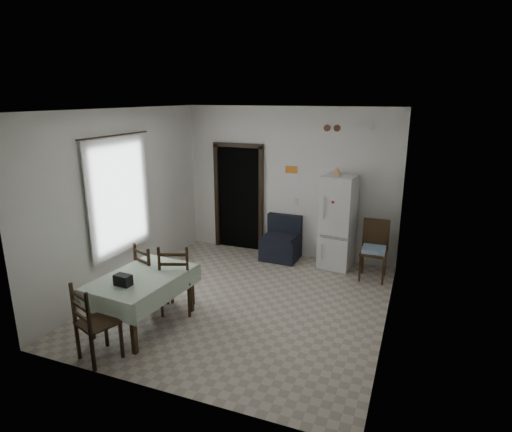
{
  "coord_description": "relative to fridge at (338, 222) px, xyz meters",
  "views": [
    {
      "loc": [
        2.37,
        -5.55,
        3.08
      ],
      "look_at": [
        0.0,
        0.5,
        1.25
      ],
      "focal_mm": 30.0,
      "sensor_mm": 36.0,
      "label": 1
    }
  ],
  "objects": [
    {
      "name": "calendar",
      "position": [
        -0.99,
        0.31,
        0.76
      ],
      "size": [
        0.28,
        0.02,
        0.4
      ],
      "primitive_type": "cube",
      "color": "white",
      "rests_on": "ground"
    },
    {
      "name": "vent_right",
      "position": [
        -0.16,
        0.3,
        1.66
      ],
      "size": [
        0.12,
        0.03,
        0.12
      ],
      "primitive_type": "cylinder",
      "rotation": [
        1.57,
        0.0,
        0.0
      ],
      "color": "#523321",
      "rests_on": "ground"
    },
    {
      "name": "ceiling",
      "position": [
        -1.04,
        -1.93,
        2.04
      ],
      "size": [
        4.2,
        4.5,
        0.02
      ],
      "primitive_type": null,
      "color": "white",
      "rests_on": "ground"
    },
    {
      "name": "calendar_image",
      "position": [
        -0.99,
        0.3,
        0.86
      ],
      "size": [
        0.24,
        0.01,
        0.14
      ],
      "primitive_type": "cube",
      "color": "orange",
      "rests_on": "ground"
    },
    {
      "name": "corner_chair",
      "position": [
        0.7,
        -0.33,
        -0.35
      ],
      "size": [
        0.45,
        0.45,
        1.03
      ],
      "primitive_type": null,
      "rotation": [
        0.0,
        0.0,
        0.01
      ],
      "color": "black",
      "rests_on": "ground"
    },
    {
      "name": "doorway",
      "position": [
        -2.09,
        0.52,
        0.2
      ],
      "size": [
        1.06,
        0.52,
        2.22
      ],
      "color": "black",
      "rests_on": "ground"
    },
    {
      "name": "wall_left",
      "position": [
        -3.14,
        -1.93,
        0.59
      ],
      "size": [
        0.02,
        4.5,
        2.9
      ],
      "primitive_type": null,
      "color": "silver",
      "rests_on": "ground"
    },
    {
      "name": "window_recess",
      "position": [
        -3.19,
        -2.13,
        0.69
      ],
      "size": [
        0.1,
        1.2,
        1.6
      ],
      "primitive_type": "cube",
      "color": "silver",
      "rests_on": "ground"
    },
    {
      "name": "dining_chair_far_left",
      "position": [
        -2.28,
        -2.49,
        -0.37
      ],
      "size": [
        0.55,
        0.55,
        0.99
      ],
      "primitive_type": null,
      "rotation": [
        0.0,
        0.0,
        2.76
      ],
      "color": "black",
      "rests_on": "ground"
    },
    {
      "name": "dining_chair_near_head",
      "position": [
        -2.08,
        -3.93,
        -0.36
      ],
      "size": [
        0.55,
        0.55,
        1.0
      ],
      "primitive_type": null,
      "rotation": [
        0.0,
        0.0,
        2.78
      ],
      "color": "black",
      "rests_on": "ground"
    },
    {
      "name": "dining_table",
      "position": [
        -2.07,
        -3.06,
        -0.5
      ],
      "size": [
        1.04,
        1.48,
        0.73
      ],
      "primitive_type": null,
      "rotation": [
        0.0,
        0.0,
        -0.09
      ],
      "color": "#AFC6A9",
      "rests_on": "ground"
    },
    {
      "name": "wall_front",
      "position": [
        -1.04,
        -4.18,
        0.59
      ],
      "size": [
        4.2,
        0.02,
        2.9
      ],
      "primitive_type": null,
      "color": "silver",
      "rests_on": "ground"
    },
    {
      "name": "light_switch",
      "position": [
        -0.89,
        0.31,
        0.24
      ],
      "size": [
        0.08,
        0.02,
        0.12
      ],
      "primitive_type": "cube",
      "color": "beige",
      "rests_on": "ground"
    },
    {
      "name": "dining_chair_far_right",
      "position": [
        -1.84,
        -2.54,
        -0.33
      ],
      "size": [
        0.59,
        0.59,
        1.06
      ],
      "primitive_type": null,
      "rotation": [
        0.0,
        0.0,
        3.51
      ],
      "color": "black",
      "rests_on": "ground"
    },
    {
      "name": "wall_right",
      "position": [
        1.06,
        -1.93,
        0.59
      ],
      "size": [
        0.02,
        4.5,
        2.9
      ],
      "primitive_type": null,
      "color": "silver",
      "rests_on": "ground"
    },
    {
      "name": "curtain",
      "position": [
        -3.08,
        -2.13,
        0.69
      ],
      "size": [
        0.02,
        1.45,
        1.85
      ],
      "primitive_type": "cube",
      "color": "silver",
      "rests_on": "ground"
    },
    {
      "name": "emergency_light",
      "position": [
        0.31,
        0.28,
        1.69
      ],
      "size": [
        0.25,
        0.07,
        0.09
      ],
      "primitive_type": "cube",
      "color": "white",
      "rests_on": "ground"
    },
    {
      "name": "navy_seat",
      "position": [
        -1.08,
        0.0,
        -0.45
      ],
      "size": [
        0.71,
        0.69,
        0.83
      ],
      "primitive_type": null,
      "rotation": [
        0.0,
        0.0,
        -0.03
      ],
      "color": "black",
      "rests_on": "ground"
    },
    {
      "name": "black_bag",
      "position": [
        -2.1,
        -3.4,
        -0.06
      ],
      "size": [
        0.23,
        0.15,
        0.14
      ],
      "primitive_type": "cube",
      "rotation": [
        0.0,
        0.0,
        -0.07
      ],
      "color": "black",
      "rests_on": "dining_table"
    },
    {
      "name": "tan_cone",
      "position": [
        -0.04,
        -0.08,
        0.94
      ],
      "size": [
        0.2,
        0.2,
        0.16
      ],
      "primitive_type": "cone",
      "rotation": [
        0.0,
        0.0,
        0.01
      ],
      "color": "tan",
      "rests_on": "fridge"
    },
    {
      "name": "vent_left",
      "position": [
        -0.34,
        0.3,
        1.66
      ],
      "size": [
        0.12,
        0.03,
        0.12
      ],
      "primitive_type": "cylinder",
      "rotation": [
        1.57,
        0.0,
        0.0
      ],
      "color": "#523321",
      "rests_on": "ground"
    },
    {
      "name": "wall_back",
      "position": [
        -1.04,
        0.32,
        0.59
      ],
      "size": [
        4.2,
        0.02,
        2.9
      ],
      "primitive_type": null,
      "color": "silver",
      "rests_on": "ground"
    },
    {
      "name": "fridge",
      "position": [
        0.0,
        0.0,
        0.0
      ],
      "size": [
        0.63,
        0.63,
        1.73
      ],
      "primitive_type": null,
      "rotation": [
        0.0,
        0.0,
        -0.13
      ],
      "color": "silver",
      "rests_on": "ground"
    },
    {
      "name": "ground",
      "position": [
        -1.04,
        -1.93,
        -0.86
      ],
      "size": [
        4.5,
        4.5,
        0.0
      ],
      "primitive_type": "plane",
      "color": "#B4A793",
      "rests_on": "ground"
    },
    {
      "name": "curtain_rod",
      "position": [
        -3.07,
        -2.13,
        1.64
      ],
      "size": [
        0.02,
        1.6,
        0.02
      ],
      "primitive_type": "cylinder",
      "rotation": [
        1.57,
        0.0,
        0.0
      ],
      "color": "black",
      "rests_on": "ground"
    }
  ]
}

